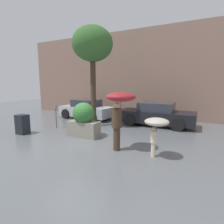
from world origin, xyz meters
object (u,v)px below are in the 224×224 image
Objects in this scene: person_adult at (120,105)px; street_tree at (93,46)px; planter_box at (84,120)px; parked_car_far at (87,110)px; parked_car_near at (156,115)px; person_child at (156,125)px; parking_meter at (56,111)px; newspaper_box at (22,124)px.

street_tree is (-2.75, 2.75, 2.73)m from person_adult.
parked_car_far is at bearing 122.28° from planter_box.
street_tree reaches higher than parked_car_near.
person_child is 0.30× the size of parked_car_near.
newspaper_box is at bearing -112.04° from parking_meter.
parked_car_near is at bearing 28.47° from street_tree.
parked_car_far is 0.73× the size of street_tree.
parked_car_near is at bearing 32.71° from parking_meter.
person_adult is 1.40m from person_child.
parked_car_far is at bearing 156.67° from person_child.
planter_box reaches higher than person_child.
planter_box is 4.40m from parked_car_far.
parking_meter is (-2.20, 0.64, 0.17)m from planter_box.
person_child is at bearing -56.74° from person_adult.
planter_box is at bearing -16.12° from parking_meter.
planter_box is 4.35m from parked_car_near.
newspaper_box is (-2.82, -0.89, -0.30)m from planter_box.
parked_car_far is (-5.69, 4.68, -0.45)m from person_child.
newspaper_box is at bearing 132.28° from parked_car_near.
newspaper_box is (-6.17, 0.07, -0.60)m from person_child.
parked_car_near is (0.35, 4.43, -0.99)m from person_adult.
planter_box is 2.38m from person_adult.
parking_meter is (-5.55, 1.60, -0.13)m from person_child.
parked_car_near is (-0.93, 4.57, -0.44)m from person_child.
parked_car_near is at bearing -85.24° from parked_car_far.
newspaper_box is at bearing -162.44° from planter_box.
planter_box reaches higher than parked_car_near.
parked_car_far is (-4.77, 0.11, -0.00)m from parked_car_near.
parked_car_near is 4.65× the size of newspaper_box.
parked_car_near is 5.12m from street_tree.
parked_car_far is 3.10m from parking_meter.
street_tree is at bearing -130.89° from parked_car_far.
person_child is (1.28, -0.14, -0.54)m from person_adult.
person_child is at bearing -16.10° from parking_meter.
parking_meter is at bearing 124.36° from parked_car_near.
planter_box is at bearing -141.61° from parked_car_far.
parking_meter is 1.41× the size of newspaper_box.
person_child is 1.40× the size of newspaper_box.
planter_box is 2.97m from newspaper_box.
street_tree reaches higher than person_adult.
parked_car_near is 3.29× the size of parking_meter.
parked_car_far reaches higher than person_child.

